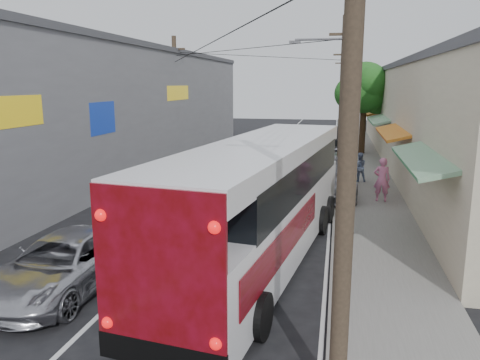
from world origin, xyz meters
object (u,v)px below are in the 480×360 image
(parked_car_far, at_px, (331,136))
(jeepney, at_px, (64,263))
(pedestrian_far, at_px, (359,167))
(parked_suv, at_px, (326,174))
(coach_bus, at_px, (263,199))
(pedestrian_near, at_px, (382,179))
(parked_car_mid, at_px, (331,146))

(parked_car_far, bearing_deg, jeepney, -97.37)
(pedestrian_far, bearing_deg, parked_car_far, -96.01)
(jeepney, relative_size, parked_suv, 0.78)
(coach_bus, xyz_separation_m, pedestrian_far, (3.20, 11.47, -0.93))
(coach_bus, xyz_separation_m, parked_car_far, (1.53, 26.53, -1.02))
(coach_bus, relative_size, parked_car_far, 2.58)
(parked_suv, height_order, pedestrian_near, pedestrian_near)
(parked_car_far, relative_size, pedestrian_far, 3.16)
(parked_suv, xyz_separation_m, parked_car_mid, (0.00, 12.32, -0.28))
(parked_suv, bearing_deg, parked_car_far, 87.55)
(pedestrian_far, bearing_deg, parked_suv, 45.57)
(jeepney, xyz_separation_m, parked_car_mid, (6.08, 24.32, -0.05))
(pedestrian_near, bearing_deg, jeepney, 53.30)
(coach_bus, height_order, pedestrian_near, coach_bus)
(parked_car_mid, bearing_deg, coach_bus, -97.97)
(parked_suv, height_order, parked_car_mid, parked_suv)
(jeepney, bearing_deg, parked_car_far, 81.36)
(pedestrian_near, relative_size, pedestrian_far, 1.26)
(coach_bus, height_order, parked_car_far, coach_bus)
(jeepney, relative_size, pedestrian_near, 2.62)
(parked_suv, distance_m, parked_car_far, 17.63)
(parked_car_mid, xyz_separation_m, pedestrian_far, (1.61, -9.75, 0.24))
(coach_bus, bearing_deg, parked_car_mid, 93.38)
(coach_bus, distance_m, jeepney, 5.57)
(jeepney, bearing_deg, parked_car_mid, 78.81)
(parked_suv, height_order, pedestrian_far, parked_suv)
(pedestrian_near, bearing_deg, coach_bus, 63.98)
(coach_bus, bearing_deg, parked_suv, 87.55)
(jeepney, relative_size, parked_car_far, 1.04)
(coach_bus, relative_size, pedestrian_near, 6.49)
(coach_bus, height_order, pedestrian_far, coach_bus)
(parked_car_far, bearing_deg, pedestrian_far, -79.55)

